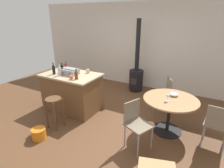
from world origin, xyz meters
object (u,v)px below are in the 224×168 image
Objects in this scene: bottle_2 at (76,75)px; plastic_bucket at (39,134)px; wooden_stool at (54,107)px; folding_chair_left at (136,121)px; cup_1 at (71,78)px; wood_stove at (136,75)px; dining_table at (170,107)px; cup_0 at (88,71)px; serving_bowl at (174,94)px; bottle_0 at (54,70)px; kitchen_island at (72,92)px; folding_chair_near at (217,123)px; bottle_4 at (66,66)px; folding_chair_far at (163,92)px; toolbox at (70,72)px; bottle_1 at (59,71)px; wine_glass at (168,96)px; bottle_3 at (62,69)px.

plastic_bucket is at bearing -97.71° from bottle_2.
wooden_stool is 1.75m from folding_chair_left.
folding_chair_left is 8.14× the size of cup_1.
dining_table is at bearing -51.41° from wood_stove.
cup_0 is 1.07× the size of cup_1.
bottle_0 is at bearing -168.77° from serving_bowl.
kitchen_island is 3.19m from folding_chair_near.
folding_chair_far is at bearing 16.41° from bottle_4.
toolbox is 1.29× the size of bottle_0.
bottle_1 is (0.20, -0.01, -0.01)m from bottle_0.
cup_1 is (-2.09, -0.47, 0.41)m from dining_table.
wood_stove is at bearing 72.41° from cup_1.
bottle_1 is at bearing -65.03° from bottle_4.
bottle_1 is (-0.36, 0.61, 0.56)m from wooden_stool.
wine_glass is (-0.04, -0.13, 0.28)m from dining_table.
bottle_0 is (-0.56, 0.63, 0.56)m from wooden_stool.
plastic_bucket is at bearing -69.36° from bottle_3.
bottle_1 is 0.43m from cup_1.
bottle_0 reaches higher than cup_0.
toolbox is 3.21× the size of cup_0.
serving_bowl reaches higher than dining_table.
dining_table is 3.95× the size of plastic_bucket.
cup_1 is 1.32m from plastic_bucket.
bottle_3 is at bearing -172.63° from serving_bowl.
dining_table is at bearing 34.36° from plastic_bucket.
plastic_bucket is at bearing -157.66° from folding_chair_left.
wine_glass is (2.48, 0.25, -0.19)m from bottle_1.
bottle_0 is 2.66× the size of cup_1.
folding_chair_far is (-0.32, 0.79, -0.04)m from dining_table.
bottle_0 is at bearing -151.10° from kitchen_island.
kitchen_island is 2.07× the size of wooden_stool.
folding_chair_far is 3.50× the size of bottle_3.
serving_bowl is at bearing 16.78° from cup_1.
dining_table is at bearing 3.77° from bottle_3.
cup_0 is at bearing 152.25° from folding_chair_left.
serving_bowl is at bearing 12.37° from bottle_1.
serving_bowl is (0.02, 0.17, 0.21)m from dining_table.
kitchen_island is 2.15m from wood_stove.
folding_chair_left is 2.34m from bottle_3.
bottle_4 is 0.84m from cup_1.
serving_bowl is (0.34, -0.62, 0.25)m from folding_chair_far.
bottle_2 is at bearing -1.66° from bottle_1.
wine_glass is at bearing 0.91° from bottle_3.
wooden_stool is 3.73× the size of serving_bowl.
folding_chair_near is 3.61m from bottle_4.
kitchen_island is 4.87× the size of bottle_0.
bottle_1 is at bearing -171.25° from dining_table.
toolbox is at bearing 99.35° from plastic_bucket.
plastic_bucket is at bearing -147.68° from wine_glass.
toolbox is at bearing -154.09° from folding_chair_far.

